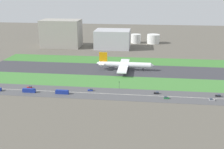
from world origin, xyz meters
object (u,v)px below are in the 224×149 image
(car_3, at_px, (157,93))
(fuel_tank_west, at_px, (136,39))
(car_4, at_px, (166,98))
(hangar_building, at_px, (113,39))
(terminal_building, at_px, (61,33))
(car_2, at_px, (218,96))
(fuel_tank_centre, at_px, (153,39))
(car_5, at_px, (30,87))
(bus_0, at_px, (62,92))
(traffic_light, at_px, (119,85))
(airliner, at_px, (124,65))
(bus_1, at_px, (29,90))
(car_1, at_px, (90,90))
(car_0, at_px, (212,100))

(car_3, relative_size, fuel_tank_west, 0.27)
(car_4, height_order, hangar_building, hangar_building)
(car_3, distance_m, terminal_building, 230.51)
(car_2, relative_size, fuel_tank_centre, 0.21)
(terminal_building, distance_m, fuel_tank_centre, 150.05)
(car_2, bearing_deg, fuel_tank_west, 109.00)
(car_5, distance_m, hangar_building, 190.65)
(car_5, height_order, fuel_tank_west, fuel_tank_west)
(bus_0, xyz_separation_m, car_3, (81.60, 10.00, -0.90))
(bus_0, height_order, traffic_light, traffic_light)
(car_4, bearing_deg, fuel_tank_west, -81.84)
(hangar_building, xyz_separation_m, fuel_tank_centre, (62.65, 45.00, -6.46))
(airliner, height_order, bus_0, airliner)
(bus_1, height_order, traffic_light, traffic_light)
(car_3, xyz_separation_m, hangar_building, (-60.19, 182.00, 12.96))
(car_3, xyz_separation_m, fuel_tank_centre, (2.46, 227.00, 6.51))
(traffic_light, distance_m, fuel_tank_centre, 221.95)
(bus_0, distance_m, car_1, 25.17)
(bus_0, bearing_deg, bus_1, 0.00)
(bus_1, height_order, car_2, bus_1)
(airliner, distance_m, terminal_building, 156.46)
(airliner, relative_size, fuel_tank_centre, 3.15)
(bus_0, xyz_separation_m, car_0, (125.72, 0.00, -0.90))
(fuel_tank_centre, bearing_deg, bus_0, -109.53)
(car_4, xyz_separation_m, fuel_tank_centre, (-5.15, 237.00, 6.51))
(bus_0, bearing_deg, hangar_building, -96.36)
(car_0, bearing_deg, bus_0, 0.00)
(car_3, bearing_deg, fuel_tank_west, 96.63)
(bus_1, distance_m, terminal_building, 195.03)
(airliner, xyz_separation_m, hangar_building, (-26.30, 114.00, 7.66))
(car_2, bearing_deg, car_5, 180.00)
(car_2, height_order, terminal_building, terminal_building)
(car_5, bearing_deg, fuel_tank_west, 68.57)
(airliner, relative_size, car_4, 14.77)
(hangar_building, distance_m, fuel_tank_centre, 77.40)
(car_1, relative_size, car_2, 1.00)
(bus_1, relative_size, car_3, 2.64)
(bus_0, distance_m, traffic_light, 51.49)
(bus_1, xyz_separation_m, bus_0, (29.99, 0.00, 0.00))
(airliner, xyz_separation_m, bus_0, (-47.72, -78.00, -4.41))
(airliner, bearing_deg, bus_0, -121.46)
(bus_0, height_order, hangar_building, hangar_building)
(terminal_building, relative_size, hangar_building, 1.14)
(bus_0, xyz_separation_m, car_4, (89.21, 0.00, -0.90))
(car_3, bearing_deg, bus_1, -174.88)
(car_3, relative_size, car_1, 1.00)
(airliner, bearing_deg, car_2, -38.44)
(car_2, bearing_deg, airliner, 141.56)
(bus_1, bearing_deg, fuel_tank_centre, -115.70)
(car_2, xyz_separation_m, hangar_building, (-111.96, 182.00, 12.96))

